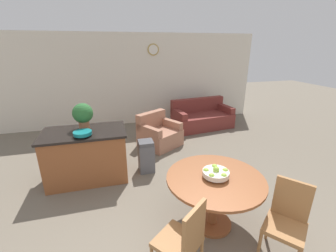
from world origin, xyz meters
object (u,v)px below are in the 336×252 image
at_px(fruit_bowl, 216,173).
at_px(teal_bowl, 83,133).
at_px(dining_table, 215,189).
at_px(trash_bin, 146,156).
at_px(dining_chair_near_left, 184,239).
at_px(kitchen_island, 87,155).
at_px(armchair, 159,135).
at_px(couch, 202,118).
at_px(potted_plant, 83,114).
at_px(dining_chair_near_right, 287,218).

distance_m(fruit_bowl, teal_bowl, 2.24).
bearing_deg(dining_table, fruit_bowl, -85.14).
distance_m(fruit_bowl, trash_bin, 1.83).
bearing_deg(trash_bin, dining_chair_near_left, -90.00).
xyz_separation_m(kitchen_island, teal_bowl, (0.01, -0.23, 0.52)).
xyz_separation_m(fruit_bowl, armchair, (-0.12, 2.77, -0.54)).
bearing_deg(dining_table, armchair, 92.40).
distance_m(dining_chair_near_left, kitchen_island, 2.51).
height_order(dining_chair_near_left, couch, dining_chair_near_left).
xyz_separation_m(dining_chair_near_left, armchair, (0.51, 3.37, -0.23)).
distance_m(dining_table, armchair, 2.79).
height_order(dining_chair_near_left, kitchen_island, dining_chair_near_left).
height_order(teal_bowl, potted_plant, potted_plant).
distance_m(dining_chair_near_right, trash_bin, 2.59).
relative_size(fruit_bowl, couch, 0.19).
relative_size(dining_chair_near_right, fruit_bowl, 2.77).
bearing_deg(dining_chair_near_left, dining_chair_near_right, -39.85).
relative_size(trash_bin, couch, 0.35).
xyz_separation_m(dining_chair_near_left, potted_plant, (-1.07, 2.42, 0.69)).
bearing_deg(potted_plant, couch, 31.22).
bearing_deg(trash_bin, dining_table, -69.13).
xyz_separation_m(dining_table, armchair, (-0.12, 2.77, -0.31)).
bearing_deg(teal_bowl, armchair, 39.82).
relative_size(dining_chair_near_left, kitchen_island, 0.66).
xyz_separation_m(dining_chair_near_right, potted_plant, (-2.30, 2.45, 0.69)).
relative_size(teal_bowl, couch, 0.16).
xyz_separation_m(fruit_bowl, couch, (1.42, 3.71, -0.53)).
xyz_separation_m(dining_chair_near_right, trash_bin, (-1.23, 2.27, -0.20)).
bearing_deg(kitchen_island, couch, 33.08).
height_order(dining_table, dining_chair_near_right, dining_chair_near_right).
bearing_deg(fruit_bowl, dining_chair_near_left, -136.41).
bearing_deg(kitchen_island, trash_bin, -1.32).
bearing_deg(dining_chair_near_right, dining_chair_near_left, 50.15).
distance_m(potted_plant, couch, 3.76).
height_order(dining_chair_near_left, fruit_bowl, dining_chair_near_left).
height_order(dining_table, teal_bowl, teal_bowl).
bearing_deg(kitchen_island, fruit_bowl, -44.37).
xyz_separation_m(kitchen_island, couch, (3.13, 2.04, -0.18)).
xyz_separation_m(trash_bin, couch, (2.05, 2.07, -0.03)).
bearing_deg(fruit_bowl, trash_bin, 110.86).
bearing_deg(couch, kitchen_island, -154.18).
bearing_deg(trash_bin, armchair, 65.46).
relative_size(dining_chair_near_right, trash_bin, 1.48).
bearing_deg(armchair, teal_bowl, -171.54).
bearing_deg(armchair, dining_chair_near_right, -109.47).
distance_m(kitchen_island, teal_bowl, 0.56).
height_order(dining_chair_near_right, kitchen_island, dining_chair_near_right).
bearing_deg(trash_bin, teal_bowl, -169.38).
bearing_deg(armchair, potted_plant, 179.56).
distance_m(dining_table, dining_chair_near_left, 0.87).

